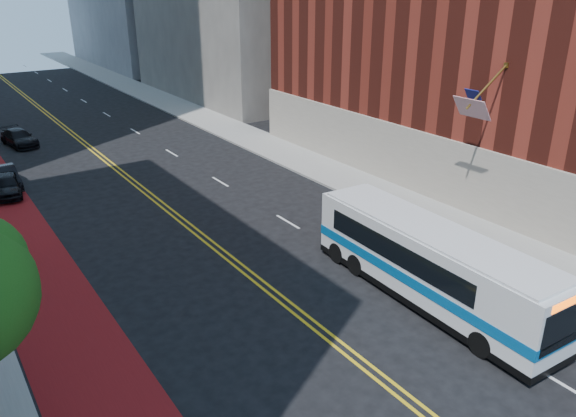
# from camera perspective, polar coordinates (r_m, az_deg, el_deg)

# --- Properties ---
(ground) EXTENTS (160.00, 160.00, 0.00)m
(ground) POSITION_cam_1_polar(r_m,az_deg,el_deg) (19.39, 12.25, -18.58)
(ground) COLOR black
(ground) RESTS_ON ground
(sidewalk_right) EXTENTS (4.00, 140.00, 0.15)m
(sidewalk_right) POSITION_cam_1_polar(r_m,az_deg,el_deg) (47.57, -3.71, 7.14)
(sidewalk_right) COLOR gray
(sidewalk_right) RESTS_ON ground
(center_line_inner) EXTENTS (0.14, 140.00, 0.01)m
(center_line_inner) POSITION_cam_1_polar(r_m,az_deg,el_deg) (42.98, -17.84, 4.32)
(center_line_inner) COLOR gold
(center_line_inner) RESTS_ON ground
(center_line_outer) EXTENTS (0.14, 140.00, 0.01)m
(center_line_outer) POSITION_cam_1_polar(r_m,az_deg,el_deg) (43.07, -17.38, 4.41)
(center_line_outer) COLOR gold
(center_line_outer) RESTS_ON ground
(lane_dashes) EXTENTS (0.14, 98.20, 0.01)m
(lane_dashes) POSITION_cam_1_polar(r_m,az_deg,el_deg) (51.76, -15.26, 7.58)
(lane_dashes) COLOR silver
(lane_dashes) RESTS_ON ground
(brick_building) EXTENTS (18.73, 36.00, 22.00)m
(brick_building) POSITION_cam_1_polar(r_m,az_deg,el_deg) (39.61, 23.98, 18.30)
(brick_building) COLOR #5F1E15
(brick_building) RESTS_ON ground
(construction_barriers) EXTENTS (1.42, 10.91, 1.00)m
(construction_barriers) POSITION_cam_1_polar(r_m,az_deg,el_deg) (27.29, 21.38, -5.08)
(construction_barriers) COLOR orange
(construction_barriers) RESTS_ON ground
(transit_bus) EXTENTS (2.99, 11.90, 3.25)m
(transit_bus) POSITION_cam_1_polar(r_m,az_deg,el_deg) (23.92, 14.05, -5.33)
(transit_bus) COLOR silver
(transit_bus) RESTS_ON ground
(car_a) EXTENTS (2.21, 4.20, 1.36)m
(car_a) POSITION_cam_1_polar(r_m,az_deg,el_deg) (38.87, -26.65, 2.16)
(car_a) COLOR black
(car_a) RESTS_ON ground
(car_b) EXTENTS (1.52, 4.17, 1.37)m
(car_b) POSITION_cam_1_polar(r_m,az_deg,el_deg) (40.34, -26.83, 2.81)
(car_b) COLOR black
(car_b) RESTS_ON ground
(car_c) EXTENTS (2.57, 4.70, 1.29)m
(car_c) POSITION_cam_1_polar(r_m,az_deg,el_deg) (50.29, -25.65, 6.49)
(car_c) COLOR black
(car_c) RESTS_ON ground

